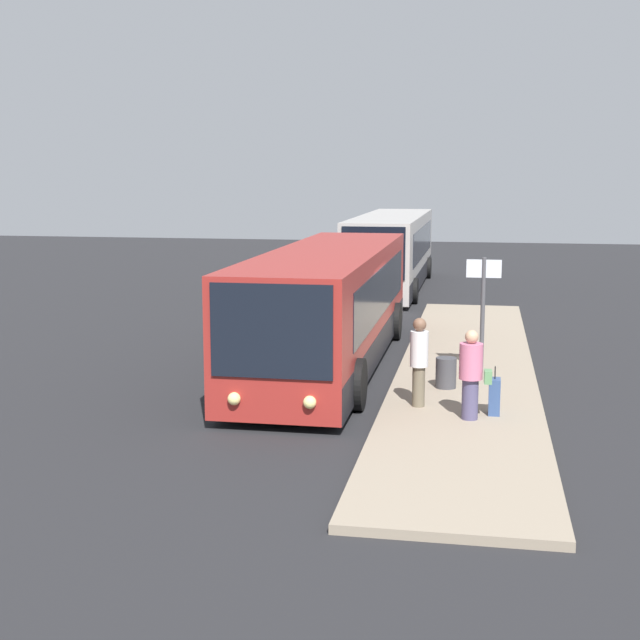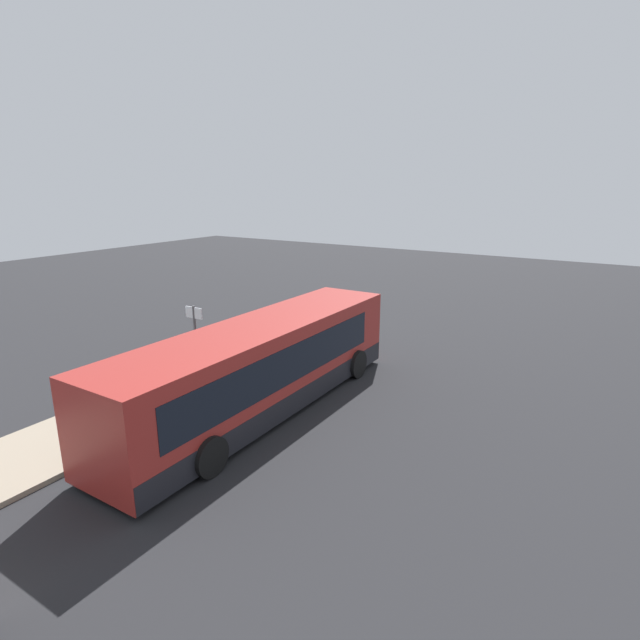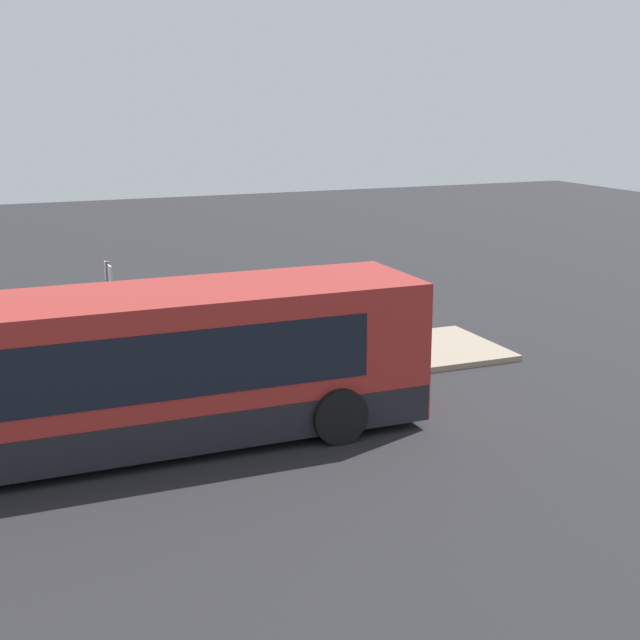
# 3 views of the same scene
# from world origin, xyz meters

# --- Properties ---
(ground) EXTENTS (80.00, 80.00, 0.00)m
(ground) POSITION_xyz_m (0.00, 0.00, 0.00)
(ground) COLOR #232326
(platform) EXTENTS (20.00, 3.12, 0.14)m
(platform) POSITION_xyz_m (0.00, 3.16, 0.07)
(platform) COLOR gray
(platform) RESTS_ON ground
(bus_lead) EXTENTS (12.00, 2.83, 2.85)m
(bus_lead) POSITION_xyz_m (-0.25, -0.18, 1.42)
(bus_lead) COLOR maroon
(bus_lead) RESTS_ON ground
(passenger_boarding) EXTENTS (0.43, 0.43, 1.76)m
(passenger_boarding) POSITION_xyz_m (3.82, 2.31, 1.11)
(passenger_boarding) COLOR #6B604C
(passenger_boarding) RESTS_ON platform
(passenger_waiting) EXTENTS (0.45, 0.62, 1.68)m
(passenger_waiting) POSITION_xyz_m (4.56, 3.33, 1.03)
(passenger_waiting) COLOR #4C476B
(passenger_waiting) RESTS_ON platform
(suitcase) EXTENTS (0.35, 0.22, 0.93)m
(suitcase) POSITION_xyz_m (4.15, 3.77, 0.49)
(suitcase) COLOR #334C7F
(suitcase) RESTS_ON platform
(sign_post) EXTENTS (0.10, 0.78, 2.65)m
(sign_post) POSITION_xyz_m (0.58, 3.50, 1.81)
(sign_post) COLOR #4C4C51
(sign_post) RESTS_ON platform
(trash_bin) EXTENTS (0.44, 0.44, 0.65)m
(trash_bin) POSITION_xyz_m (2.19, 2.77, 0.47)
(trash_bin) COLOR #3F3F44
(trash_bin) RESTS_ON platform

